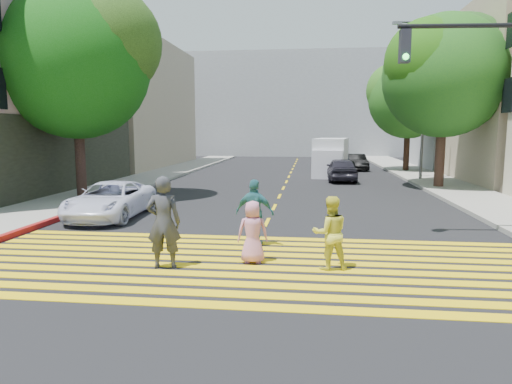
% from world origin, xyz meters
% --- Properties ---
extents(ground, '(120.00, 120.00, 0.00)m').
position_xyz_m(ground, '(0.00, 0.00, 0.00)').
color(ground, black).
extents(sidewalk_left, '(3.00, 40.00, 0.15)m').
position_xyz_m(sidewalk_left, '(-8.50, 22.00, 0.07)').
color(sidewalk_left, gray).
rests_on(sidewalk_left, ground).
extents(sidewalk_right, '(3.00, 60.00, 0.15)m').
position_xyz_m(sidewalk_right, '(8.50, 15.00, 0.07)').
color(sidewalk_right, gray).
rests_on(sidewalk_right, ground).
extents(curb_red, '(0.20, 8.00, 0.16)m').
position_xyz_m(curb_red, '(-6.90, 6.00, 0.08)').
color(curb_red, maroon).
rests_on(curb_red, ground).
extents(crosswalk, '(13.40, 5.30, 0.01)m').
position_xyz_m(crosswalk, '(0.00, 1.28, 0.01)').
color(crosswalk, yellow).
rests_on(crosswalk, ground).
extents(lane_line, '(0.12, 34.40, 0.01)m').
position_xyz_m(lane_line, '(0.00, 22.50, 0.01)').
color(lane_line, yellow).
rests_on(lane_line, ground).
extents(building_left_tan, '(12.00, 16.00, 10.00)m').
position_xyz_m(building_left_tan, '(-16.00, 28.00, 5.00)').
color(building_left_tan, tan).
rests_on(building_left_tan, ground).
extents(building_right_grey, '(10.00, 10.00, 10.00)m').
position_xyz_m(building_right_grey, '(15.00, 30.00, 5.00)').
color(building_right_grey, gray).
rests_on(building_right_grey, ground).
extents(backdrop_block, '(30.00, 8.00, 12.00)m').
position_xyz_m(backdrop_block, '(0.00, 48.00, 6.00)').
color(backdrop_block, gray).
rests_on(backdrop_block, ground).
extents(tree_left, '(6.98, 6.44, 8.98)m').
position_xyz_m(tree_left, '(-8.41, 10.14, 6.06)').
color(tree_left, black).
rests_on(tree_left, ground).
extents(tree_right_near, '(7.85, 7.80, 8.84)m').
position_xyz_m(tree_right_near, '(7.98, 15.69, 5.98)').
color(tree_right_near, black).
rests_on(tree_right_near, ground).
extents(tree_right_far, '(7.70, 7.50, 8.19)m').
position_xyz_m(tree_right_far, '(8.30, 25.33, 5.53)').
color(tree_right_far, black).
rests_on(tree_right_far, ground).
extents(pedestrian_man, '(0.80, 0.59, 2.01)m').
position_xyz_m(pedestrian_man, '(-1.74, 0.80, 1.01)').
color(pedestrian_man, '#343539').
rests_on(pedestrian_man, ground).
extents(pedestrian_woman, '(0.88, 0.75, 1.59)m').
position_xyz_m(pedestrian_woman, '(1.82, 1.11, 0.80)').
color(pedestrian_woman, yellow).
rests_on(pedestrian_woman, ground).
extents(pedestrian_child, '(0.75, 0.55, 1.42)m').
position_xyz_m(pedestrian_child, '(0.11, 1.41, 0.71)').
color(pedestrian_child, '#CC7B9B').
rests_on(pedestrian_child, ground).
extents(pedestrian_extra, '(1.08, 0.61, 1.73)m').
position_xyz_m(pedestrian_extra, '(-0.03, 2.97, 0.87)').
color(pedestrian_extra, '#2B6D7C').
rests_on(pedestrian_extra, ground).
extents(white_sedan, '(2.14, 4.45, 1.22)m').
position_xyz_m(white_sedan, '(-5.41, 6.20, 0.61)').
color(white_sedan, white).
rests_on(white_sedan, ground).
extents(dark_car_near, '(1.79, 4.16, 1.40)m').
position_xyz_m(dark_car_near, '(3.19, 18.78, 0.70)').
color(dark_car_near, black).
rests_on(dark_car_near, ground).
extents(silver_car, '(2.12, 4.35, 1.22)m').
position_xyz_m(silver_car, '(3.26, 29.53, 0.61)').
color(silver_car, '#9FAAB9').
rests_on(silver_car, ground).
extents(dark_car_parked, '(1.60, 3.79, 1.22)m').
position_xyz_m(dark_car_parked, '(4.82, 26.61, 0.61)').
color(dark_car_parked, black).
rests_on(dark_car_parked, ground).
extents(white_van, '(2.62, 5.43, 2.46)m').
position_xyz_m(white_van, '(2.71, 22.04, 1.17)').
color(white_van, silver).
rests_on(white_van, ground).
extents(traffic_signal, '(4.14, 0.60, 6.07)m').
position_xyz_m(traffic_signal, '(6.51, 4.40, 3.93)').
color(traffic_signal, black).
rests_on(traffic_signal, ground).
extents(street_lamp, '(2.10, 0.51, 9.27)m').
position_xyz_m(street_lamp, '(7.66, 19.27, 5.32)').
color(street_lamp, slate).
rests_on(street_lamp, ground).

